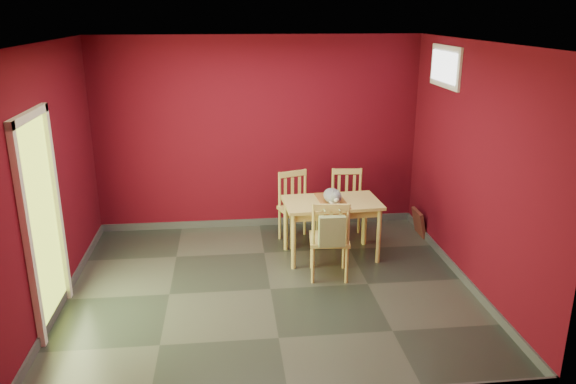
{
  "coord_description": "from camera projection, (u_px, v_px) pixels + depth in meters",
  "views": [
    {
      "loc": [
        -0.42,
        -5.67,
        3.0
      ],
      "look_at": [
        0.25,
        0.45,
        1.0
      ],
      "focal_mm": 35.0,
      "sensor_mm": 36.0,
      "label": 1
    }
  ],
  "objects": [
    {
      "name": "chair_far_left",
      "position": [
        297.0,
        207.0,
        7.53
      ],
      "size": [
        0.56,
        0.56,
        0.95
      ],
      "color": "tan",
      "rests_on": "ground"
    },
    {
      "name": "outlet_plate",
      "position": [
        367.0,
        202.0,
        8.29
      ],
      "size": [
        0.08,
        0.02,
        0.12
      ],
      "primitive_type": "cube",
      "color": "silver",
      "rests_on": "room_shell"
    },
    {
      "name": "ground",
      "position": [
        270.0,
        289.0,
        6.34
      ],
      "size": [
        4.5,
        4.5,
        0.0
      ],
      "primitive_type": "plane",
      "color": "#2D342D",
      "rests_on": "ground"
    },
    {
      "name": "chair_near",
      "position": [
        330.0,
        238.0,
        6.47
      ],
      "size": [
        0.5,
        0.5,
        0.97
      ],
      "color": "tan",
      "rests_on": "ground"
    },
    {
      "name": "cat",
      "position": [
        333.0,
        193.0,
        6.89
      ],
      "size": [
        0.32,
        0.5,
        0.23
      ],
      "primitive_type": null,
      "rotation": [
        0.0,
        0.0,
        0.19
      ],
      "color": "slate",
      "rests_on": "table_runner"
    },
    {
      "name": "doorway",
      "position": [
        41.0,
        216.0,
        5.38
      ],
      "size": [
        0.06,
        1.01,
        2.13
      ],
      "color": "#B7D838",
      "rests_on": "ground"
    },
    {
      "name": "dining_table",
      "position": [
        332.0,
        208.0,
        7.0
      ],
      "size": [
        1.22,
        0.76,
        0.74
      ],
      "color": "tan",
      "rests_on": "ground"
    },
    {
      "name": "tote_bag",
      "position": [
        332.0,
        231.0,
        6.2
      ],
      "size": [
        0.3,
        0.18,
        0.42
      ],
      "color": "#899A63",
      "rests_on": "chair_near"
    },
    {
      "name": "chair_far_right",
      "position": [
        347.0,
        204.0,
        7.64
      ],
      "size": [
        0.48,
        0.48,
        0.95
      ],
      "color": "tan",
      "rests_on": "ground"
    },
    {
      "name": "table_runner",
      "position": [
        333.0,
        208.0,
        6.88
      ],
      "size": [
        0.36,
        0.69,
        0.34
      ],
      "color": "#955926",
      "rests_on": "dining_table"
    },
    {
      "name": "room_shell",
      "position": [
        270.0,
        285.0,
        6.32
      ],
      "size": [
        4.5,
        4.5,
        4.5
      ],
      "color": "#510814",
      "rests_on": "ground"
    },
    {
      "name": "picture_frame",
      "position": [
        419.0,
        223.0,
        7.82
      ],
      "size": [
        0.12,
        0.36,
        0.36
      ],
      "color": "#572820",
      "rests_on": "ground"
    },
    {
      "name": "window",
      "position": [
        445.0,
        67.0,
        6.79
      ],
      "size": [
        0.05,
        0.9,
        0.5
      ],
      "color": "white",
      "rests_on": "room_shell"
    }
  ]
}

